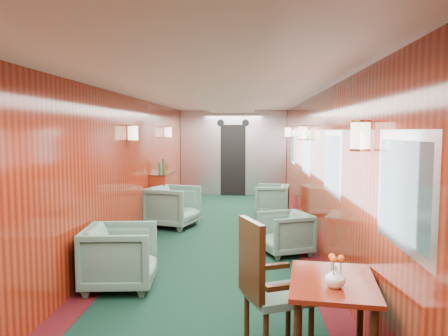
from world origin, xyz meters
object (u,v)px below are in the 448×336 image
Objects in this scene: side_chair at (266,282)px; armchair_left_far at (173,207)px; dining_table at (333,294)px; armchair_right_near at (285,233)px; credenza at (162,195)px; armchair_left_near at (120,257)px; armchair_right_far at (272,199)px.

side_chair is 4.94m from armchair_left_far.
dining_table reaches higher than armchair_right_near.
armchair_right_near is (2.35, -2.45, -0.18)m from credenza.
credenza reaches higher than armchair_left_near.
credenza is 1.82× the size of armchair_right_near.
armchair_right_far is at bearing -28.95° from armchair_left_near.
armchair_left_far is (-1.60, 4.67, -0.22)m from side_chair.
armchair_left_far is 2.42m from armchair_right_far.
side_chair is 0.90× the size of credenza.
armchair_right_far is (-0.15, 6.24, -0.25)m from dining_table.
armchair_left_far reaches higher than dining_table.
armchair_left_far is 1.25× the size of armchair_right_near.
armchair_left_near is 1.13× the size of armchair_right_far.
side_chair is at bearing 171.17° from dining_table.
dining_table is 1.16× the size of armchair_left_far.
armchair_right_far is at bearing 159.18° from armchair_right_near.
armchair_left_far is at bearing -6.56° from armchair_left_near.
armchair_right_near is at bearing 8.32° from armchair_right_far.
side_chair reaches higher than armchair_right_far.
credenza is 2.42m from armchair_right_far.
armchair_right_near is (1.99, -1.72, -0.08)m from armchair_left_far.
armchair_right_far is at bearing 98.94° from dining_table.
side_chair is 1.64× the size of armchair_right_near.
dining_table is 0.88× the size of side_chair.
armchair_left_far is at bearing 86.66° from side_chair.
armchair_right_near is at bearing 60.18° from side_chair.
armchair_left_far is 2.63m from armchair_right_near.
armchair_right_far is (-0.04, 3.14, 0.01)m from armchair_right_near.
armchair_left_far is at bearing -64.13° from credenza.
armchair_left_near is 2.55m from armchair_right_near.
armchair_left_near is at bearing -15.66° from armchair_right_far.
armchair_right_far is (0.35, 6.09, -0.28)m from side_chair.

